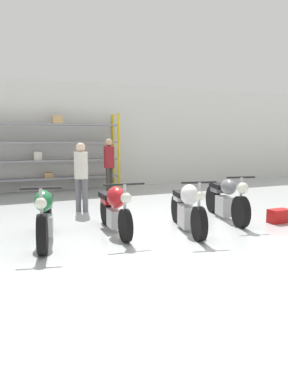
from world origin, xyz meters
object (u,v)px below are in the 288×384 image
motorcycle_green (45,216)px  motorcycle_red (115,207)px  motorcycle_white (187,208)px  shelving_rack (42,150)px  person_browsing (81,172)px  person_near_rack (109,162)px  motorcycle_grey (226,199)px  toolbox (279,216)px

motorcycle_green → motorcycle_red: (1.29, 0.13, 0.03)m
motorcycle_white → shelving_rack: bearing=-151.2°
motorcycle_red → person_browsing: (-0.03, 2.18, 0.48)m
motorcycle_red → person_near_rack: (1.47, 4.45, 0.53)m
motorcycle_green → motorcycle_white: 2.60m
motorcycle_green → person_near_rack: (2.76, 4.57, 0.56)m
motorcycle_green → motorcycle_grey: motorcycle_green is taller
shelving_rack → person_near_rack: 2.29m
shelving_rack → motorcycle_red: (0.30, -5.85, -0.87)m
motorcycle_white → person_near_rack: person_near_rack is taller
motorcycle_green → person_near_rack: 5.37m
toolbox → motorcycle_red: bearing=168.7°
motorcycle_green → motorcycle_grey: bearing=105.9°
motorcycle_red → motorcycle_white: bearing=75.6°
shelving_rack → motorcycle_green: bearing=-99.4°
motorcycle_white → motorcycle_green: bearing=-82.7°
toolbox → person_browsing: bearing=139.9°
motorcycle_red → person_browsing: size_ratio=1.19×
motorcycle_white → motorcycle_grey: 1.38m
shelving_rack → motorcycle_grey: (2.87, -5.79, -0.91)m
shelving_rack → person_near_rack: size_ratio=2.93×
motorcycle_green → motorcycle_white: size_ratio=1.02×
motorcycle_white → person_near_rack: (0.18, 4.91, 0.57)m
motorcycle_white → toolbox: motorcycle_white is taller
motorcycle_green → toolbox: motorcycle_green is taller
motorcycle_red → person_near_rack: person_near_rack is taller
shelving_rack → toolbox: shelving_rack is taller
motorcycle_red → person_browsing: 2.23m
motorcycle_grey → person_browsing: (-2.59, 2.12, 0.52)m
person_browsing → person_near_rack: 2.71m
motorcycle_red → person_browsing: person_browsing is taller
motorcycle_green → toolbox: bearing=96.4°
motorcycle_red → motorcycle_white: size_ratio=0.99×
motorcycle_white → toolbox: size_ratio=4.47×
motorcycle_green → motorcycle_grey: size_ratio=0.94×
motorcycle_green → person_browsing: bearing=164.3°
motorcycle_red → person_near_rack: bearing=167.0°
motorcycle_green → motorcycle_red: size_ratio=1.03×
motorcycle_red → person_near_rack: 4.71m
motorcycle_green → motorcycle_red: bearing=108.7°
motorcycle_grey → toolbox: (0.80, -0.73, -0.30)m
motorcycle_green → motorcycle_grey: 3.86m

